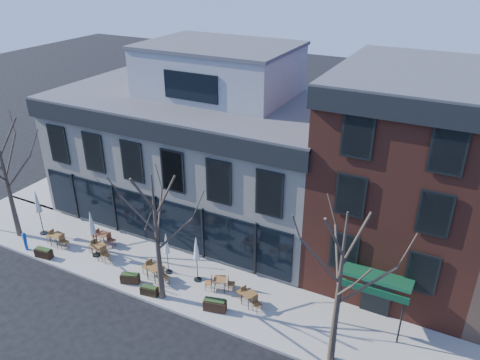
% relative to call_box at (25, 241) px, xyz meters
% --- Properties ---
extents(ground, '(120.00, 120.00, 0.00)m').
position_rel_call_box_xyz_m(ground, '(6.75, 4.13, -0.79)').
color(ground, black).
rests_on(ground, ground).
extents(sidewalk_front, '(33.50, 4.70, 0.15)m').
position_rel_call_box_xyz_m(sidewalk_front, '(10.00, 1.98, -0.71)').
color(sidewalk_front, gray).
rests_on(sidewalk_front, ground).
extents(sidewalk_side, '(4.50, 12.00, 0.15)m').
position_rel_call_box_xyz_m(sidewalk_side, '(-4.50, 10.13, -0.71)').
color(sidewalk_side, gray).
rests_on(sidewalk_side, ground).
extents(corner_building, '(18.39, 10.39, 11.10)m').
position_rel_call_box_xyz_m(corner_building, '(6.82, 9.20, 3.94)').
color(corner_building, beige).
rests_on(corner_building, ground).
extents(red_brick_building, '(8.20, 11.78, 11.18)m').
position_rel_call_box_xyz_m(red_brick_building, '(19.75, 9.11, 4.85)').
color(red_brick_building, brown).
rests_on(red_brick_building, ground).
extents(tree_corner, '(3.93, 3.98, 7.92)m').
position_rel_call_box_xyz_m(tree_corner, '(-1.74, 0.93, 3.46)').
color(tree_corner, '#382B21').
rests_on(tree_corner, sidewalk_front).
extents(tree_mid, '(3.50, 3.55, 7.04)m').
position_rel_call_box_xyz_m(tree_mid, '(9.76, 0.23, 3.01)').
color(tree_mid, '#382B21').
rests_on(tree_mid, sidewalk_front).
extents(tree_right, '(3.72, 3.77, 7.48)m').
position_rel_call_box_xyz_m(tree_right, '(18.76, 0.23, 3.23)').
color(tree_right, '#382B21').
rests_on(tree_right, sidewalk_front).
extents(call_box, '(0.24, 0.24, 1.20)m').
position_rel_call_box_xyz_m(call_box, '(0.00, 0.00, 0.00)').
color(call_box, '#0E45B8').
rests_on(call_box, sidewalk_front).
extents(cafe_set_0, '(1.76, 0.74, 0.92)m').
position_rel_call_box_xyz_m(cafe_set_0, '(1.33, 1.20, -0.17)').
color(cafe_set_0, brown).
rests_on(cafe_set_0, sidewalk_front).
extents(cafe_set_1, '(1.68, 0.68, 0.89)m').
position_rel_call_box_xyz_m(cafe_set_1, '(3.70, 2.60, -0.18)').
color(cafe_set_1, brown).
rests_on(cafe_set_1, sidewalk_front).
extents(cafe_set_2, '(1.89, 0.96, 0.97)m').
position_rel_call_box_xyz_m(cafe_set_2, '(4.43, 1.44, -0.14)').
color(cafe_set_2, brown).
rests_on(cafe_set_2, sidewalk_front).
extents(cafe_set_3, '(1.96, 0.93, 1.01)m').
position_rel_call_box_xyz_m(cafe_set_3, '(8.57, 1.27, -0.12)').
color(cafe_set_3, brown).
rests_on(cafe_set_3, sidewalk_front).
extents(cafe_set_4, '(1.64, 1.02, 0.85)m').
position_rel_call_box_xyz_m(cafe_set_4, '(12.12, 2.09, -0.20)').
color(cafe_set_4, brown).
rests_on(cafe_set_4, sidewalk_front).
extents(cafe_set_5, '(1.68, 1.03, 0.87)m').
position_rel_call_box_xyz_m(cafe_set_5, '(14.00, 1.75, -0.19)').
color(cafe_set_5, brown).
rests_on(cafe_set_5, sidewalk_front).
extents(umbrella_0, '(0.48, 0.48, 3.02)m').
position_rel_call_box_xyz_m(umbrella_0, '(-0.51, 1.73, 1.50)').
color(umbrella_0, black).
rests_on(umbrella_0, sidewalk_front).
extents(umbrella_1, '(0.47, 0.47, 2.95)m').
position_rel_call_box_xyz_m(umbrella_1, '(4.12, 1.46, 1.45)').
color(umbrella_1, black).
rests_on(umbrella_1, sidewalk_front).
extents(umbrella_2, '(0.40, 0.40, 2.51)m').
position_rel_call_box_xyz_m(umbrella_2, '(8.84, 2.08, 1.14)').
color(umbrella_2, black).
rests_on(umbrella_2, sidewalk_front).
extents(umbrella_3, '(0.44, 0.44, 2.73)m').
position_rel_call_box_xyz_m(umbrella_3, '(10.65, 2.24, 1.29)').
color(umbrella_3, black).
rests_on(umbrella_3, sidewalk_front).
extents(planter_0, '(1.09, 0.55, 0.58)m').
position_rel_call_box_xyz_m(planter_0, '(1.54, -0.07, -0.35)').
color(planter_0, black).
rests_on(planter_0, sidewalk_front).
extents(planter_1, '(1.09, 0.75, 0.57)m').
position_rel_call_box_xyz_m(planter_1, '(7.52, 0.40, -0.36)').
color(planter_1, black).
rests_on(planter_1, sidewalk_front).
extents(planter_2, '(0.98, 0.53, 0.52)m').
position_rel_call_box_xyz_m(planter_2, '(9.05, 0.07, -0.38)').
color(planter_2, black).
rests_on(planter_2, sidewalk_front).
extents(planter_3, '(1.21, 0.72, 0.64)m').
position_rel_call_box_xyz_m(planter_3, '(12.66, 0.63, -0.32)').
color(planter_3, '#321C10').
rests_on(planter_3, sidewalk_front).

